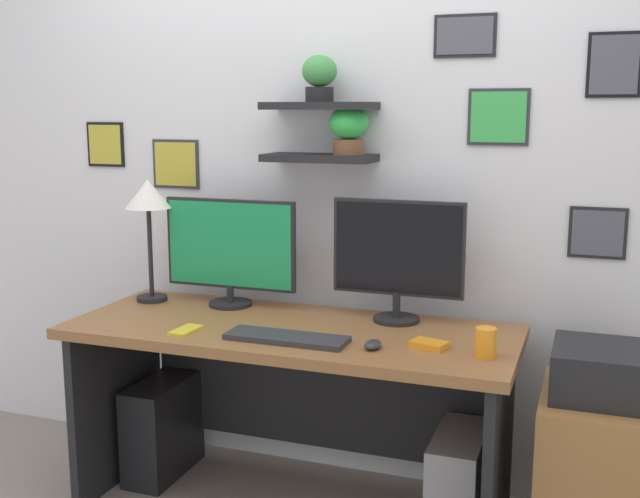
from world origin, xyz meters
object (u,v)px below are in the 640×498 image
Objects in this scene: desk at (296,374)px; pen_cup at (486,342)px; drawer_cabinet at (603,480)px; computer_tower_left at (163,427)px; scissors_tray at (429,345)px; computer_tower_right at (458,483)px; keyboard at (287,338)px; computer_mouse at (373,344)px; monitor_right at (398,255)px; cell_phone at (186,330)px; printer at (611,373)px; monitor_left at (230,249)px; desk_lamp at (148,203)px.

pen_cup is (0.74, -0.17, 0.26)m from desk.
drawer_cabinet is 1.79m from computer_tower_left.
scissors_tray is 0.30× the size of computer_tower_right.
computer_mouse is (0.31, 0.01, 0.01)m from keyboard.
keyboard is 4.89× the size of computer_mouse.
computer_tower_left reaches higher than computer_tower_right.
pen_cup is 0.20m from scissors_tray.
computer_tower_left is at bearing -173.59° from monitor_right.
keyboard is at bearing -168.77° from drawer_cabinet.
scissors_tray reaches higher than drawer_cabinet.
keyboard is (-0.30, -0.39, -0.25)m from monitor_right.
cell_phone is 0.90m from scissors_tray.
monitor_right is 5.70× the size of computer_mouse.
pen_cup reaches higher than computer_tower_right.
drawer_cabinet is 1.59× the size of printer.
computer_tower_left is at bearing 170.97° from scissors_tray.
computer_tower_right is (0.27, 0.22, -0.57)m from computer_mouse.
scissors_tray is at bearing 22.43° from computer_mouse.
desk is 1.15m from printer.
desk is 2.81× the size of drawer_cabinet.
computer_tower_left is at bearing 175.61° from desk.
printer is at bearing -12.44° from monitor_right.
keyboard is 4.40× the size of pen_cup.
drawer_cabinet is at bearing 90.00° from printer.
monitor_left reaches higher than computer_tower_left.
desk_lamp is 1.53m from pen_cup.
pen_cup is (0.69, 0.05, 0.04)m from keyboard.
scissors_tray is at bearing -14.30° from desk.
printer is (1.85, -0.13, -0.48)m from desk_lamp.
scissors_tray is at bearing -18.42° from monitor_left.
pen_cup is (1.46, -0.29, -0.37)m from desk_lamp.
desk_lamp is at bearing 176.08° from printer.
keyboard is at bearing -76.64° from desk.
computer_mouse is (0.72, -0.38, -0.22)m from monitor_left.
keyboard is 1.06× the size of computer_tower_left.
printer is at bearing -1.95° from computer_tower_left.
monitor_right is 3.66× the size of cell_phone.
computer_tower_right is (1.28, -0.04, -0.02)m from computer_tower_left.
cell_phone is (0.02, -0.41, -0.23)m from monitor_left.
scissors_tray is at bearing -167.79° from drawer_cabinet.
cell_phone is at bearing -44.42° from desk_lamp.
computer_tower_left is at bearing -43.42° from desk_lamp.
cell_phone is at bearing -44.64° from computer_tower_left.
monitor_left is 1.44× the size of computer_tower_right.
monitor_left is at bearing 136.58° from keyboard.
monitor_right is 0.85× the size of drawer_cabinet.
cell_phone is at bearing -144.00° from desk.
keyboard is 0.40m from cell_phone.
computer_tower_right is (-0.10, 0.18, -0.61)m from pen_cup.
desk is 3.86× the size of keyboard.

